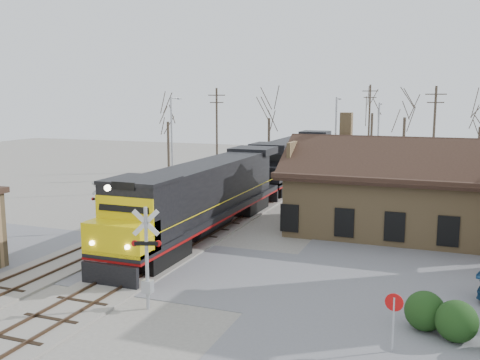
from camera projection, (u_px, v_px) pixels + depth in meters
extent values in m
plane|color=gray|center=(152.00, 264.00, 28.99)|extent=(140.00, 140.00, 0.00)
cube|color=slate|center=(152.00, 264.00, 28.99)|extent=(60.00, 9.00, 0.03)
cube|color=gray|center=(247.00, 209.00, 42.83)|extent=(3.40, 90.00, 0.12)
cube|color=#473323|center=(238.00, 207.00, 43.06)|extent=(0.08, 90.00, 0.14)
cube|color=#473323|center=(255.00, 209.00, 42.56)|extent=(0.08, 90.00, 0.14)
cube|color=gray|center=(196.00, 205.00, 44.41)|extent=(3.40, 90.00, 0.12)
cube|color=#473323|center=(188.00, 203.00, 44.65)|extent=(0.08, 90.00, 0.14)
cube|color=#473323|center=(204.00, 205.00, 44.14)|extent=(0.08, 90.00, 0.14)
cube|color=#9E7F52|center=(400.00, 203.00, 35.53)|extent=(14.00, 8.00, 4.00)
cube|color=black|center=(402.00, 172.00, 35.21)|extent=(15.20, 9.20, 0.30)
cube|color=black|center=(400.00, 160.00, 32.93)|extent=(15.00, 4.71, 2.66)
cube|color=black|center=(405.00, 153.00, 37.18)|extent=(15.00, 4.71, 2.66)
cube|color=#9E7F52|center=(346.00, 128.00, 37.58)|extent=(0.80, 0.80, 2.20)
cube|color=black|center=(152.00, 253.00, 28.96)|extent=(2.73, 4.37, 1.09)
cube|color=black|center=(244.00, 204.00, 42.05)|extent=(2.73, 4.37, 1.09)
cube|color=black|center=(206.00, 211.00, 35.37)|extent=(3.27, 21.83, 0.38)
cube|color=maroon|center=(206.00, 215.00, 35.41)|extent=(3.29, 21.83, 0.13)
cube|color=black|center=(214.00, 183.00, 36.37)|extent=(2.84, 15.83, 3.06)
cube|color=black|center=(141.00, 210.00, 27.66)|extent=(3.27, 3.06, 3.06)
cube|color=yellow|center=(121.00, 236.00, 26.09)|extent=(3.27, 1.96, 1.53)
cube|color=black|center=(110.00, 275.00, 25.34)|extent=(3.06, 0.25, 1.09)
cylinder|color=#FFF2CC|center=(107.00, 188.00, 24.77)|extent=(0.31, 0.10, 0.31)
cube|color=black|center=(274.00, 188.00, 49.57)|extent=(2.73, 4.37, 1.09)
cube|color=black|center=(310.00, 169.00, 62.67)|extent=(2.73, 4.37, 1.09)
cube|color=black|center=(294.00, 169.00, 55.98)|extent=(3.27, 21.83, 0.38)
cube|color=maroon|center=(294.00, 172.00, 56.02)|extent=(3.29, 21.83, 0.13)
cube|color=black|center=(298.00, 152.00, 56.98)|extent=(2.84, 15.83, 3.06)
cube|color=black|center=(271.00, 162.00, 48.27)|extent=(3.27, 3.06, 3.06)
cube|color=black|center=(265.00, 175.00, 46.70)|extent=(3.27, 1.96, 1.53)
cube|color=black|center=(261.00, 195.00, 45.95)|extent=(3.06, 0.25, 1.09)
cylinder|color=#A5A8AD|center=(147.00, 259.00, 22.53)|extent=(0.16, 0.16, 4.45)
cube|color=silver|center=(146.00, 223.00, 22.29)|extent=(1.11, 0.42, 1.17)
cube|color=silver|center=(146.00, 223.00, 22.29)|extent=(1.11, 0.42, 1.17)
cube|color=black|center=(146.00, 243.00, 22.42)|extent=(1.00, 0.47, 0.17)
cylinder|color=#B20C0C|center=(135.00, 243.00, 22.44)|extent=(0.28, 0.16, 0.27)
cylinder|color=#B20C0C|center=(158.00, 243.00, 22.41)|extent=(0.28, 0.16, 0.27)
cube|color=#A5A8AD|center=(148.00, 286.00, 22.71)|extent=(0.45, 0.33, 0.56)
cylinder|color=#A5A8AD|center=(99.00, 207.00, 35.48)|extent=(0.12, 0.12, 3.53)
cube|color=silver|center=(99.00, 188.00, 35.29)|extent=(0.87, 0.39, 0.92)
cube|color=silver|center=(99.00, 188.00, 35.29)|extent=(0.87, 0.39, 0.92)
cube|color=black|center=(99.00, 199.00, 35.40)|extent=(0.79, 0.44, 0.13)
cylinder|color=#B20C0C|center=(105.00, 199.00, 35.41)|extent=(0.23, 0.15, 0.21)
cylinder|color=#B20C0C|center=(93.00, 199.00, 35.39)|extent=(0.23, 0.15, 0.21)
cube|color=#A5A8AD|center=(100.00, 221.00, 35.63)|extent=(0.35, 0.26, 0.44)
cylinder|color=#A5A8AD|center=(393.00, 325.00, 18.82)|extent=(0.07, 0.07, 2.05)
cylinder|color=#B20C0C|center=(394.00, 302.00, 18.70)|extent=(0.65, 0.12, 0.65)
sphere|color=black|center=(425.00, 311.00, 20.69)|extent=(1.55, 1.55, 1.55)
sphere|color=black|center=(457.00, 321.00, 19.73)|extent=(1.56, 1.56, 1.56)
cylinder|color=#A5A8AD|center=(172.00, 145.00, 50.55)|extent=(0.18, 0.18, 8.98)
cylinder|color=#A5A8AD|center=(175.00, 98.00, 50.70)|extent=(0.12, 1.80, 0.12)
cube|color=#A5A8AD|center=(179.00, 99.00, 51.45)|extent=(0.25, 0.50, 0.12)
cylinder|color=#A5A8AD|center=(335.00, 146.00, 49.19)|extent=(0.18, 0.18, 8.97)
cylinder|color=#A5A8AD|center=(339.00, 98.00, 49.35)|extent=(0.12, 1.80, 0.12)
cube|color=#A5A8AD|center=(340.00, 99.00, 50.10)|extent=(0.25, 0.50, 0.12)
cylinder|color=#A5A8AD|center=(378.00, 142.00, 57.33)|extent=(0.18, 0.18, 8.39)
cylinder|color=#A5A8AD|center=(380.00, 103.00, 57.53)|extent=(0.12, 1.80, 0.12)
cube|color=#A5A8AD|center=(381.00, 104.00, 58.28)|extent=(0.25, 0.50, 0.12)
cylinder|color=#382D23|center=(217.00, 133.00, 59.50)|extent=(0.24, 0.24, 9.96)
cube|color=#382D23|center=(217.00, 95.00, 58.86)|extent=(2.00, 0.10, 0.10)
cube|color=#382D23|center=(217.00, 103.00, 58.98)|extent=(1.60, 0.10, 0.10)
cylinder|color=#382D23|center=(369.00, 126.00, 68.03)|extent=(0.24, 0.24, 10.51)
cube|color=#382D23|center=(370.00, 91.00, 67.35)|extent=(2.00, 0.10, 0.10)
cube|color=#382D23|center=(370.00, 97.00, 67.47)|extent=(1.60, 0.10, 0.10)
cylinder|color=#382D23|center=(434.00, 138.00, 52.62)|extent=(0.24, 0.24, 10.04)
cube|color=#382D23|center=(436.00, 94.00, 51.97)|extent=(2.00, 0.10, 0.10)
cube|color=#382D23|center=(436.00, 102.00, 52.09)|extent=(1.60, 0.10, 0.10)
cylinder|color=#382D23|center=(168.00, 147.00, 64.41)|extent=(0.32, 0.32, 6.04)
cylinder|color=#382D23|center=(269.00, 144.00, 65.84)|extent=(0.32, 0.32, 6.42)
cylinder|color=#382D23|center=(371.00, 138.00, 72.40)|extent=(0.32, 0.32, 6.82)
cylinder|color=#382D23|center=(403.00, 147.00, 61.17)|extent=(0.32, 0.32, 6.68)
cylinder|color=#382D23|center=(478.00, 153.00, 57.99)|extent=(0.32, 0.32, 5.79)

